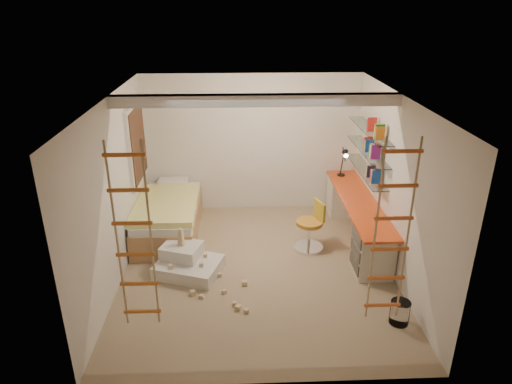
{
  "coord_description": "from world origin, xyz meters",
  "views": [
    {
      "loc": [
        -0.26,
        -5.94,
        3.81
      ],
      "look_at": [
        0.0,
        0.3,
        1.15
      ],
      "focal_mm": 32.0,
      "sensor_mm": 36.0,
      "label": 1
    }
  ],
  "objects_px": {
    "swivel_chair": "(310,232)",
    "play_platform": "(187,263)",
    "desk": "(356,218)",
    "bed": "(169,216)"
  },
  "relations": [
    {
      "from": "desk",
      "to": "play_platform",
      "type": "distance_m",
      "value": 2.92
    },
    {
      "from": "bed",
      "to": "play_platform",
      "type": "distance_m",
      "value": 1.34
    },
    {
      "from": "bed",
      "to": "play_platform",
      "type": "height_order",
      "value": "bed"
    },
    {
      "from": "desk",
      "to": "bed",
      "type": "distance_m",
      "value": 3.22
    },
    {
      "from": "play_platform",
      "to": "desk",
      "type": "bearing_deg",
      "value": 17.85
    },
    {
      "from": "desk",
      "to": "play_platform",
      "type": "height_order",
      "value": "desk"
    },
    {
      "from": "desk",
      "to": "swivel_chair",
      "type": "xyz_separation_m",
      "value": [
        -0.82,
        -0.28,
        -0.1
      ]
    },
    {
      "from": "swivel_chair",
      "to": "bed",
      "type": "bearing_deg",
      "value": 164.83
    },
    {
      "from": "swivel_chair",
      "to": "play_platform",
      "type": "bearing_deg",
      "value": -162.57
    },
    {
      "from": "swivel_chair",
      "to": "play_platform",
      "type": "height_order",
      "value": "swivel_chair"
    }
  ]
}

